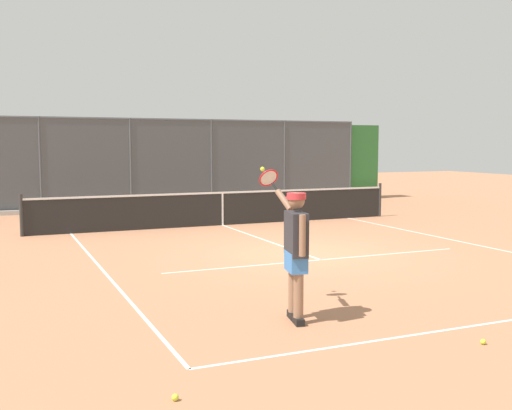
% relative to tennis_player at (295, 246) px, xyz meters
% --- Properties ---
extents(ground_plane, '(60.00, 60.00, 0.00)m').
position_rel_tennis_player_xyz_m(ground_plane, '(-2.40, -4.38, -1.00)').
color(ground_plane, '#B27551').
extents(court_line_markings, '(8.44, 10.42, 0.01)m').
position_rel_tennis_player_xyz_m(court_line_markings, '(-2.40, -3.27, -1.00)').
color(court_line_markings, white).
rests_on(court_line_markings, ground).
extents(fence_backdrop, '(18.11, 1.37, 3.23)m').
position_rel_tennis_player_xyz_m(fence_backdrop, '(-2.40, -15.16, 0.54)').
color(fence_backdrop, '#474C51').
rests_on(fence_backdrop, ground).
extents(tennis_net, '(10.84, 0.09, 1.07)m').
position_rel_tennis_player_xyz_m(tennis_net, '(-2.40, -9.28, -0.51)').
color(tennis_net, '#2D2D2D').
rests_on(tennis_net, ground).
extents(tennis_player, '(0.32, 1.43, 1.99)m').
position_rel_tennis_player_xyz_m(tennis_player, '(0.00, 0.00, 0.00)').
color(tennis_player, black).
rests_on(tennis_player, ground).
extents(tennis_ball_mid_court, '(0.07, 0.07, 0.07)m').
position_rel_tennis_player_xyz_m(tennis_ball_mid_court, '(2.14, 1.81, -0.97)').
color(tennis_ball_mid_court, '#C1D138').
rests_on(tennis_ball_mid_court, ground).
extents(tennis_ball_by_sideline, '(0.07, 0.07, 0.07)m').
position_rel_tennis_player_xyz_m(tennis_ball_by_sideline, '(-1.58, 1.72, -0.97)').
color(tennis_ball_by_sideline, '#C1D138').
rests_on(tennis_ball_by_sideline, ground).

